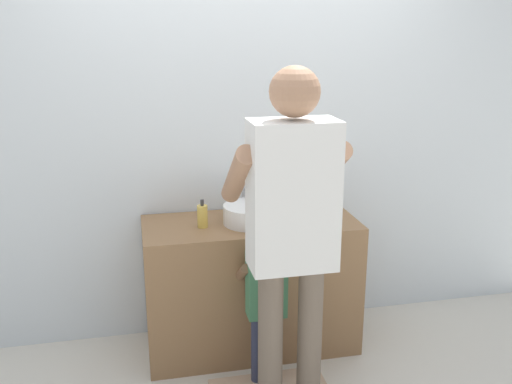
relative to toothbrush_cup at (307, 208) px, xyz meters
The scene contains 9 objects.
ground_plane 0.99m from the toothbrush_cup, 137.22° to the right, with size 14.00×14.00×0.00m, color silver.
back_wall 0.67m from the toothbrush_cup, 141.39° to the left, with size 4.40×0.08×2.70m.
vanity_cabinet 0.58m from the toothbrush_cup, behind, with size 1.26×0.54×0.81m, color olive.
sink_basin 0.36m from the toothbrush_cup, behind, with size 0.33×0.33×0.11m.
faucet 0.39m from the toothbrush_cup, 157.42° to the left, with size 0.18×0.14×0.18m.
toothbrush_cup is the anchor object (origin of this frame).
soap_bottle 0.65m from the toothbrush_cup, behind, with size 0.06×0.06×0.16m.
child_toddler 0.65m from the toothbrush_cup, 129.64° to the right, with size 0.28×0.28×0.91m.
adult_parent 0.78m from the toothbrush_cup, 113.40° to the right, with size 0.55×0.57×1.76m.
Camera 1 is at (-0.65, -2.80, 1.92)m, focal length 39.92 mm.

